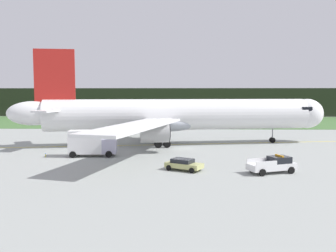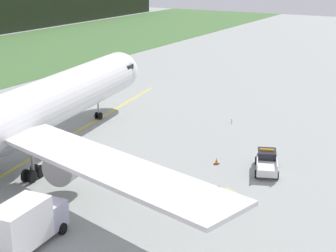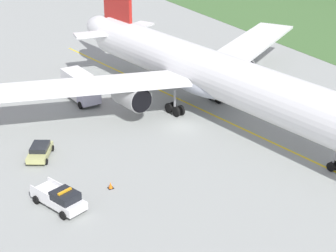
{
  "view_description": "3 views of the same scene",
  "coord_description": "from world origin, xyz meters",
  "views": [
    {
      "loc": [
        -0.66,
        -56.87,
        8.66
      ],
      "look_at": [
        -2.58,
        5.67,
        3.03
      ],
      "focal_mm": 39.43,
      "sensor_mm": 36.0,
      "label": 1
    },
    {
      "loc": [
        -37.41,
        -32.84,
        19.72
      ],
      "look_at": [
        6.39,
        -7.93,
        3.96
      ],
      "focal_mm": 57.34,
      "sensor_mm": 36.0,
      "label": 2
    },
    {
      "loc": [
        48.11,
        -27.64,
        25.35
      ],
      "look_at": [
        6.67,
        -5.31,
        3.83
      ],
      "focal_mm": 58.21,
      "sensor_mm": 36.0,
      "label": 3
    }
  ],
  "objects": [
    {
      "name": "taxiway_centerline_main",
      "position": [
        -0.77,
        4.82,
        0.0
      ],
      "size": [
        69.08,
        12.03,
        0.01
      ],
      "primitive_type": "cube",
      "rotation": [
        0.0,
        0.0,
        0.17
      ],
      "color": "yellow",
      "rests_on": "ground"
    },
    {
      "name": "staff_car",
      "position": [
        -0.16,
        -16.06,
        0.7
      ],
      "size": [
        4.49,
        3.62,
        1.3
      ],
      "color": "tan",
      "rests_on": "ground"
    },
    {
      "name": "airliner",
      "position": [
        -1.54,
        4.69,
        4.9
      ],
      "size": [
        53.29,
        50.51,
        15.57
      ],
      "color": "silver",
      "rests_on": "ground"
    },
    {
      "name": "apron_cone",
      "position": [
        8.67,
        -12.23,
        0.3
      ],
      "size": [
        0.5,
        0.5,
        0.63
      ],
      "color": "black",
      "rests_on": "ground"
    },
    {
      "name": "ops_pickup_truck",
      "position": [
        9.55,
        -17.15,
        0.9
      ],
      "size": [
        5.62,
        3.66,
        1.94
      ],
      "color": "white",
      "rests_on": "ground"
    },
    {
      "name": "taxiway_edge_light_east",
      "position": [
        22.39,
        -8.03,
        0.28
      ],
      "size": [
        0.12,
        0.12,
        0.51
      ],
      "color": "yellow",
      "rests_on": "ground"
    },
    {
      "name": "catering_truck",
      "position": [
        -12.73,
        -7.28,
        1.86
      ],
      "size": [
        6.59,
        3.17,
        3.72
      ],
      "color": "#B1AEC9",
      "rests_on": "ground"
    },
    {
      "name": "ground",
      "position": [
        0.0,
        0.0,
        0.0
      ],
      "size": [
        320.0,
        320.0,
        0.0
      ],
      "primitive_type": "plane",
      "color": "gray"
    }
  ]
}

